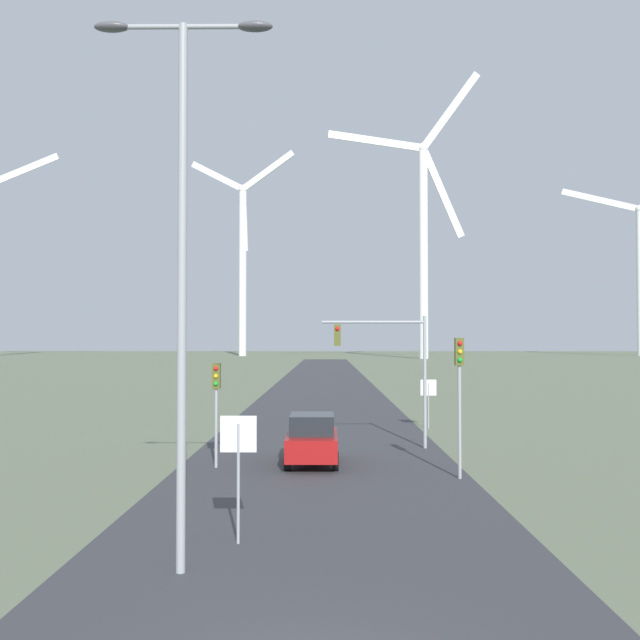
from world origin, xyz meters
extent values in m
cube|color=#38383D|center=(0.00, 48.00, 0.00)|extent=(10.00, 240.00, 0.01)
cylinder|color=#93999E|center=(-2.57, 4.84, 5.36)|extent=(0.18, 0.18, 10.72)
cylinder|color=#93999E|center=(-2.57, 4.84, 10.67)|extent=(2.83, 0.10, 0.10)
ellipsoid|color=#4C4C51|center=(-3.98, 4.84, 10.67)|extent=(0.70, 0.32, 0.20)
ellipsoid|color=#4C4C51|center=(-1.16, 4.84, 10.67)|extent=(0.70, 0.32, 0.20)
cylinder|color=#93999E|center=(-1.70, 6.90, 1.32)|extent=(0.07, 0.07, 2.64)
cube|color=white|center=(-1.70, 6.89, 2.42)|extent=(0.81, 0.01, 0.81)
cube|color=red|center=(-1.70, 6.90, 2.42)|extent=(0.76, 0.02, 0.76)
cylinder|color=#93999E|center=(5.45, 28.46, 1.16)|extent=(0.07, 0.07, 2.31)
cube|color=white|center=(5.45, 28.45, 2.09)|extent=(0.81, 0.01, 0.81)
cube|color=red|center=(5.45, 28.46, 2.09)|extent=(0.76, 0.02, 0.76)
cylinder|color=#93999E|center=(-3.65, 16.77, 1.84)|extent=(0.11, 0.11, 3.68)
cube|color=#4C511E|center=(-3.65, 16.77, 3.23)|extent=(0.28, 0.24, 0.90)
sphere|color=red|center=(-3.65, 16.63, 3.50)|extent=(0.16, 0.16, 0.16)
sphere|color=gold|center=(-3.65, 16.63, 3.23)|extent=(0.16, 0.16, 0.16)
sphere|color=green|center=(-3.65, 16.63, 2.96)|extent=(0.16, 0.16, 0.16)
cylinder|color=#93999E|center=(4.58, 14.72, 2.29)|extent=(0.11, 0.11, 4.57)
cube|color=#4C511E|center=(4.58, 14.72, 4.12)|extent=(0.28, 0.24, 0.90)
sphere|color=red|center=(4.58, 14.59, 4.39)|extent=(0.16, 0.16, 0.16)
sphere|color=gold|center=(4.58, 14.59, 4.12)|extent=(0.16, 0.16, 0.16)
sphere|color=green|center=(4.58, 14.59, 3.85)|extent=(0.16, 0.16, 0.16)
cylinder|color=#93999E|center=(4.36, 21.57, 2.75)|extent=(0.14, 0.14, 5.51)
cylinder|color=#93999E|center=(2.21, 21.57, 5.26)|extent=(4.29, 0.12, 0.12)
cube|color=#4C511E|center=(0.71, 21.57, 4.71)|extent=(0.28, 0.24, 0.90)
sphere|color=red|center=(0.71, 21.44, 4.98)|extent=(0.18, 0.18, 0.18)
cube|color=maroon|center=(-0.27, 17.42, 0.73)|extent=(1.81, 4.10, 0.80)
cube|color=#1E2328|center=(-0.27, 17.27, 1.48)|extent=(1.56, 2.10, 0.70)
cylinder|color=black|center=(-1.10, 18.70, 0.33)|extent=(0.22, 0.66, 0.66)
cylinder|color=black|center=(0.56, 18.70, 0.33)|extent=(0.22, 0.66, 0.66)
cylinder|color=black|center=(-1.10, 16.15, 0.33)|extent=(0.22, 0.66, 0.66)
cylinder|color=black|center=(0.56, 16.15, 0.33)|extent=(0.22, 0.66, 0.66)
cube|color=white|center=(-84.67, 197.23, 52.01)|extent=(19.48, 3.32, 10.40)
cylinder|color=white|center=(-24.08, 206.88, 24.31)|extent=(2.20, 2.20, 48.61)
sphere|color=white|center=(-24.08, 206.88, 48.61)|extent=(2.60, 2.60, 2.60)
cube|color=white|center=(-23.73, 206.78, 39.21)|extent=(2.52, 1.15, 17.57)
cube|color=white|center=(-16.42, 204.73, 53.63)|extent=(15.32, 4.75, 10.86)
cube|color=white|center=(-32.09, 209.13, 52.99)|extent=(15.86, 4.90, 9.75)
cylinder|color=white|center=(24.11, 173.31, 25.93)|extent=(2.20, 2.20, 51.87)
sphere|color=white|center=(24.11, 173.31, 51.87)|extent=(2.60, 2.60, 2.60)
cube|color=white|center=(29.01, 174.08, 40.69)|extent=(10.99, 2.22, 21.90)
cube|color=white|center=(31.21, 174.43, 61.76)|extent=(14.97, 2.85, 19.79)
cube|color=white|center=(12.09, 171.40, 53.15)|extent=(23.01, 4.12, 4.23)
sphere|color=white|center=(91.72, 207.97, 42.76)|extent=(2.60, 2.60, 2.60)
cube|color=white|center=(81.09, 211.10, 46.07)|extent=(20.69, 6.52, 7.99)
camera|label=1|loc=(0.25, -9.69, 4.49)|focal=42.00mm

